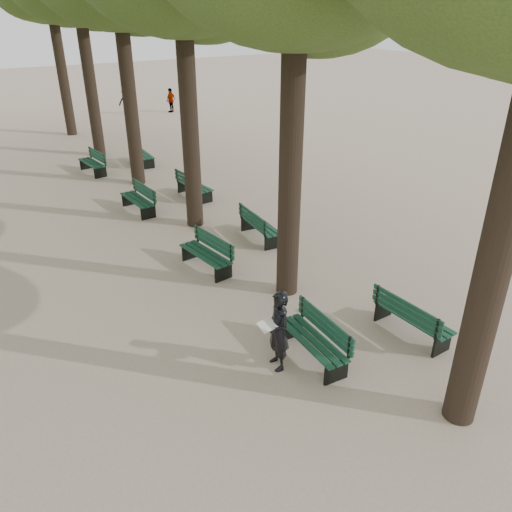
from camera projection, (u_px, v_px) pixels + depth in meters
ground at (316, 381)px, 9.34m from camera, size 120.00×120.00×0.00m
bench_left_0 at (312, 347)px, 9.83m from camera, size 0.71×1.84×0.92m
bench_left_1 at (206, 260)px, 13.21m from camera, size 0.76×1.85×0.92m
bench_left_2 at (138, 204)px, 16.93m from camera, size 0.66×1.83×0.92m
bench_left_3 at (93, 167)px, 20.86m from camera, size 0.73×1.84×0.92m
bench_right_0 at (411, 324)px, 10.55m from camera, size 0.61×1.81×0.92m
bench_right_1 at (260, 231)px, 14.93m from camera, size 0.75×1.85×0.92m
bench_right_2 at (195, 190)px, 18.23m from camera, size 0.71×1.84×0.92m
bench_right_3 at (143, 158)px, 22.05m from camera, size 0.69×1.83×0.92m
man_with_map at (278, 331)px, 9.37m from camera, size 0.66×0.71×1.65m
pedestrian_c at (171, 100)px, 32.73m from camera, size 0.93×0.73×1.54m
pedestrian_b at (126, 101)px, 32.23m from camera, size 1.06×0.51×1.58m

